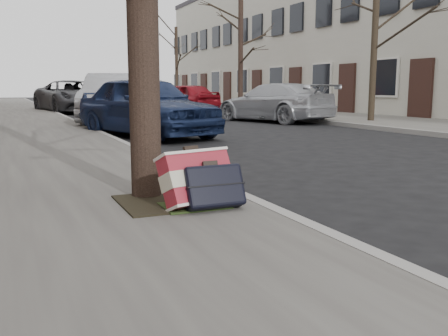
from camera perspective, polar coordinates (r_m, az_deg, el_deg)
name	(u,v)px	position (r m, az deg, el deg)	size (l,w,h in m)	color
ground	(442,224)	(4.58, 23.60, -5.89)	(120.00, 120.00, 0.00)	black
far_sidewalk	(293,113)	(21.14, 7.86, 6.19)	(4.00, 70.00, 0.12)	slate
house_far	(381,34)	(25.22, 17.54, 14.38)	(6.70, 40.00, 7.20)	#B3B0A0
dirt_patch	(169,201)	(4.47, -6.33, -3.82)	(0.85, 0.85, 0.01)	black
suitcase_red	(198,179)	(4.24, -3.02, -1.23)	(0.63, 0.18, 0.46)	maroon
suitcase_navy	(214,186)	(4.15, -1.21, -2.10)	(0.50, 0.16, 0.36)	black
car_near_front	(146,106)	(11.75, -8.89, 7.03)	(1.68, 4.18, 1.42)	#162347
car_near_mid	(115,99)	(15.95, -12.31, 7.74)	(1.67, 4.78, 1.57)	#AEB1B7
car_near_back	(72,97)	(23.83, -16.96, 7.82)	(2.42, 5.25, 1.46)	#343539
car_far_front	(273,103)	(16.79, 5.66, 7.45)	(1.78, 4.38, 1.27)	#AAADB3
car_far_back	(184,98)	(23.58, -4.56, 8.02)	(1.57, 3.90, 1.33)	maroon
tree_far_a	(375,38)	(16.31, 16.83, 14.03)	(0.20, 0.20, 5.00)	black
tree_far_b	(241,54)	(24.22, 1.91, 12.90)	(0.24, 0.24, 5.17)	black
tree_far_c	(177,65)	(33.03, -5.45, 11.59)	(0.20, 0.20, 4.85)	black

